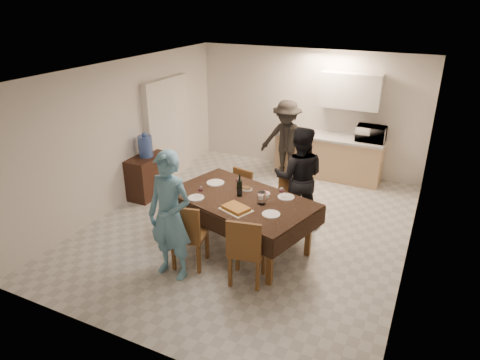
% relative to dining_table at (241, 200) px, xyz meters
% --- Properties ---
extents(floor, '(5.00, 6.00, 0.02)m').
position_rel_dining_table_xyz_m(floor, '(-0.13, 0.64, -0.80)').
color(floor, beige).
rests_on(floor, ground).
extents(ceiling, '(5.00, 6.00, 0.02)m').
position_rel_dining_table_xyz_m(ceiling, '(-0.13, 0.64, 1.80)').
color(ceiling, white).
rests_on(ceiling, wall_back).
extents(wall_back, '(5.00, 0.02, 2.60)m').
position_rel_dining_table_xyz_m(wall_back, '(-0.13, 3.64, 0.50)').
color(wall_back, silver).
rests_on(wall_back, floor).
extents(wall_front, '(5.00, 0.02, 2.60)m').
position_rel_dining_table_xyz_m(wall_front, '(-0.13, -2.36, 0.50)').
color(wall_front, silver).
rests_on(wall_front, floor).
extents(wall_left, '(0.02, 6.00, 2.60)m').
position_rel_dining_table_xyz_m(wall_left, '(-2.63, 0.64, 0.50)').
color(wall_left, silver).
rests_on(wall_left, floor).
extents(wall_right, '(0.02, 6.00, 2.60)m').
position_rel_dining_table_xyz_m(wall_right, '(2.37, 0.64, 0.50)').
color(wall_right, silver).
rests_on(wall_right, floor).
extents(stub_partition, '(0.15, 1.40, 2.10)m').
position_rel_dining_table_xyz_m(stub_partition, '(-2.55, 1.84, 0.25)').
color(stub_partition, silver).
rests_on(stub_partition, floor).
extents(kitchen_base_cabinet, '(2.20, 0.60, 0.86)m').
position_rel_dining_table_xyz_m(kitchen_base_cabinet, '(0.47, 3.32, -0.37)').
color(kitchen_base_cabinet, tan).
rests_on(kitchen_base_cabinet, floor).
extents(kitchen_worktop, '(2.24, 0.64, 0.05)m').
position_rel_dining_table_xyz_m(kitchen_worktop, '(0.47, 3.32, 0.09)').
color(kitchen_worktop, '#B5B4AF').
rests_on(kitchen_worktop, kitchen_base_cabinet).
extents(upper_cabinet, '(1.20, 0.34, 0.70)m').
position_rel_dining_table_xyz_m(upper_cabinet, '(0.77, 3.46, 1.05)').
color(upper_cabinet, silver).
rests_on(upper_cabinet, wall_back).
extents(dining_table, '(2.40, 1.78, 0.84)m').
position_rel_dining_table_xyz_m(dining_table, '(0.00, 0.00, 0.00)').
color(dining_table, black).
rests_on(dining_table, floor).
extents(chair_near_left, '(0.55, 0.55, 0.55)m').
position_rel_dining_table_xyz_m(chair_near_left, '(-0.45, -0.85, -0.18)').
color(chair_near_left, brown).
rests_on(chair_near_left, floor).
extents(chair_near_right, '(0.54, 0.55, 0.55)m').
position_rel_dining_table_xyz_m(chair_near_right, '(0.45, -0.85, -0.18)').
color(chair_near_right, brown).
rests_on(chair_near_right, floor).
extents(chair_far_left, '(0.47, 0.48, 0.48)m').
position_rel_dining_table_xyz_m(chair_far_left, '(-0.45, 0.67, -0.26)').
color(chair_far_left, brown).
rests_on(chair_far_left, floor).
extents(chair_far_right, '(0.40, 0.40, 0.47)m').
position_rel_dining_table_xyz_m(chair_far_right, '(0.45, 0.67, -0.27)').
color(chair_far_right, brown).
rests_on(chair_far_right, floor).
extents(console, '(0.43, 0.87, 0.80)m').
position_rel_dining_table_xyz_m(console, '(-2.41, 0.89, -0.40)').
color(console, black).
rests_on(console, floor).
extents(water_jug, '(0.27, 0.27, 0.40)m').
position_rel_dining_table_xyz_m(water_jug, '(-2.41, 0.89, 0.20)').
color(water_jug, '#4668BC').
rests_on(water_jug, console).
extents(wine_bottle, '(0.09, 0.09, 0.34)m').
position_rel_dining_table_xyz_m(wine_bottle, '(-0.05, 0.05, 0.21)').
color(wine_bottle, black).
rests_on(wine_bottle, dining_table).
extents(water_pitcher, '(0.12, 0.12, 0.19)m').
position_rel_dining_table_xyz_m(water_pitcher, '(0.35, -0.05, 0.13)').
color(water_pitcher, white).
rests_on(water_pitcher, dining_table).
extents(savoury_tart, '(0.50, 0.44, 0.05)m').
position_rel_dining_table_xyz_m(savoury_tart, '(0.10, -0.38, 0.06)').
color(savoury_tart, '#AF8433').
rests_on(savoury_tart, dining_table).
extents(salad_bowl, '(0.16, 0.16, 0.06)m').
position_rel_dining_table_xyz_m(salad_bowl, '(0.30, 0.18, 0.07)').
color(salad_bowl, white).
rests_on(salad_bowl, dining_table).
extents(mushroom_dish, '(0.18, 0.18, 0.03)m').
position_rel_dining_table_xyz_m(mushroom_dish, '(-0.05, 0.28, 0.05)').
color(mushroom_dish, white).
rests_on(mushroom_dish, dining_table).
extents(wine_glass_a, '(0.08, 0.08, 0.19)m').
position_rel_dining_table_xyz_m(wine_glass_a, '(-0.55, -0.25, 0.13)').
color(wine_glass_a, white).
rests_on(wine_glass_a, dining_table).
extents(wine_glass_b, '(0.08, 0.08, 0.18)m').
position_rel_dining_table_xyz_m(wine_glass_b, '(0.55, 0.25, 0.13)').
color(wine_glass_b, white).
rests_on(wine_glass_b, dining_table).
extents(wine_glass_c, '(0.08, 0.08, 0.18)m').
position_rel_dining_table_xyz_m(wine_glass_c, '(-0.20, 0.30, 0.13)').
color(wine_glass_c, white).
rests_on(wine_glass_c, dining_table).
extents(plate_near_left, '(0.24, 0.24, 0.01)m').
position_rel_dining_table_xyz_m(plate_near_left, '(-0.60, -0.30, 0.05)').
color(plate_near_left, white).
rests_on(plate_near_left, dining_table).
extents(plate_near_right, '(0.25, 0.25, 0.01)m').
position_rel_dining_table_xyz_m(plate_near_right, '(0.60, -0.30, 0.05)').
color(plate_near_right, white).
rests_on(plate_near_right, dining_table).
extents(plate_far_left, '(0.28, 0.28, 0.02)m').
position_rel_dining_table_xyz_m(plate_far_left, '(-0.60, 0.30, 0.05)').
color(plate_far_left, white).
rests_on(plate_far_left, dining_table).
extents(plate_far_right, '(0.25, 0.25, 0.01)m').
position_rel_dining_table_xyz_m(plate_far_right, '(0.60, 0.30, 0.05)').
color(plate_far_right, white).
rests_on(plate_far_right, dining_table).
extents(microwave, '(0.56, 0.38, 0.31)m').
position_rel_dining_table_xyz_m(microwave, '(1.29, 3.32, 0.27)').
color(microwave, silver).
rests_on(microwave, kitchen_worktop).
extents(person_near, '(0.68, 0.45, 1.82)m').
position_rel_dining_table_xyz_m(person_near, '(-0.55, -1.05, 0.11)').
color(person_near, '#5D96B6').
rests_on(person_near, floor).
extents(person_far, '(0.99, 0.86, 1.72)m').
position_rel_dining_table_xyz_m(person_far, '(0.55, 1.05, 0.06)').
color(person_far, black).
rests_on(person_far, floor).
extents(person_kitchen, '(1.08, 0.62, 1.67)m').
position_rel_dining_table_xyz_m(person_kitchen, '(-0.33, 2.87, 0.04)').
color(person_kitchen, black).
rests_on(person_kitchen, floor).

